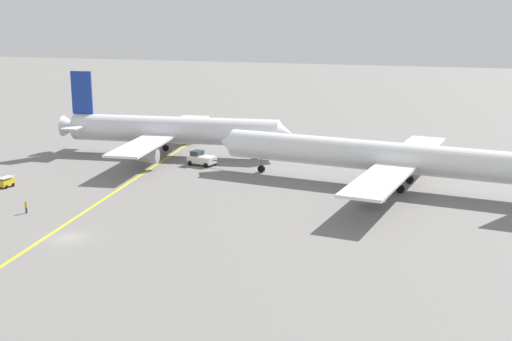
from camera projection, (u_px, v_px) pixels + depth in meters
The scene contains 7 objects.
ground_plane at pixel (68, 238), 84.09m from camera, with size 600.00×600.00×0.00m, color slate.
taxiway_stripe at pixel (83, 213), 94.58m from camera, with size 0.50×120.00×0.01m, color yellow.
airliner_at_gate_left at pixel (172, 130), 132.31m from camera, with size 48.30×46.56×16.58m.
airliner_being_pushed at pixel (387, 157), 108.26m from camera, with size 61.11×48.55×16.29m.
pushback_tug at pixel (201, 159), 124.21m from camera, with size 8.39×3.97×3.00m.
gse_baggage_cart_near_cluster at pixel (6, 182), 108.52m from camera, with size 1.85×2.88×1.71m.
ground_crew_marshaller_foreground at pixel (26, 207), 94.38m from camera, with size 0.36×0.36×1.75m.
Camera 1 is at (47.35, -68.55, 28.00)m, focal length 46.17 mm.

